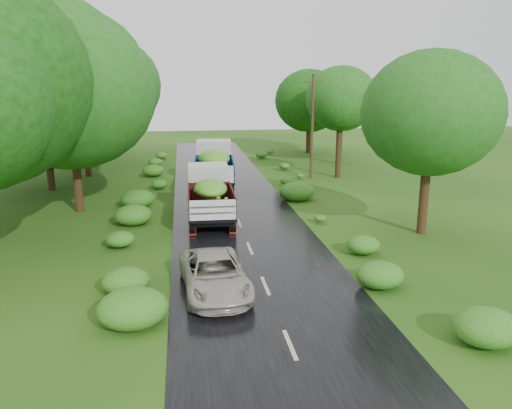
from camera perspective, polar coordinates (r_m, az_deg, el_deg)
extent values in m
plane|color=#1A460F|center=(13.93, 3.90, -15.75)|extent=(120.00, 120.00, 0.00)
cube|color=black|center=(18.35, 0.56, -8.07)|extent=(6.50, 80.00, 0.02)
cube|color=#BFB78C|center=(13.92, 3.91, -15.67)|extent=(0.12, 1.60, 0.00)
cube|color=#BFB78C|center=(17.44, 1.08, -9.25)|extent=(0.12, 1.60, 0.00)
cube|color=#BFB78C|center=(21.13, -0.72, -5.02)|extent=(0.12, 1.60, 0.00)
cube|color=#BFB78C|center=(24.92, -1.96, -2.05)|extent=(0.12, 1.60, 0.00)
cube|color=#BFB78C|center=(28.76, -2.87, 0.12)|extent=(0.12, 1.60, 0.00)
cube|color=#BFB78C|center=(32.64, -3.56, 1.79)|extent=(0.12, 1.60, 0.00)
cube|color=#BFB78C|center=(36.55, -4.11, 3.09)|extent=(0.12, 1.60, 0.00)
cube|color=#BFB78C|center=(40.48, -4.55, 4.15)|extent=(0.12, 1.60, 0.00)
cube|color=#BFB78C|center=(44.42, -4.91, 5.02)|extent=(0.12, 1.60, 0.00)
cube|color=#BFB78C|center=(48.37, -5.22, 5.74)|extent=(0.12, 1.60, 0.00)
cube|color=#BFB78C|center=(52.32, -5.48, 6.36)|extent=(0.12, 1.60, 0.00)
cube|color=black|center=(25.15, -5.25, -0.55)|extent=(1.72, 5.36, 0.27)
cylinder|color=black|center=(27.05, -7.36, 0.12)|extent=(0.28, 0.95, 0.95)
cylinder|color=black|center=(27.11, -3.48, 0.24)|extent=(0.28, 0.95, 0.95)
cylinder|color=black|center=(24.00, -7.31, -1.67)|extent=(0.28, 0.95, 0.95)
cylinder|color=black|center=(24.07, -2.93, -1.53)|extent=(0.28, 0.95, 0.95)
cylinder|color=black|center=(23.07, -7.29, -2.31)|extent=(0.28, 0.95, 0.95)
cylinder|color=black|center=(23.14, -2.74, -2.16)|extent=(0.28, 0.95, 0.95)
cube|color=#691909|center=(22.82, -7.27, -3.04)|extent=(0.32, 0.04, 0.43)
cube|color=#691909|center=(22.89, -2.66, -2.88)|extent=(0.32, 0.04, 0.43)
cube|color=silver|center=(27.00, -5.49, 2.69)|extent=(2.12, 1.83, 1.80)
cube|color=black|center=(24.14, -5.16, -0.66)|extent=(2.24, 4.10, 0.15)
cube|color=#4F0E14|center=(23.99, -7.69, 0.47)|extent=(0.14, 4.07, 0.90)
cube|color=#4F0E14|center=(24.07, -2.69, 0.63)|extent=(0.14, 4.07, 0.90)
cube|color=#4F0E14|center=(25.96, -5.38, 1.57)|extent=(2.18, 0.11, 0.90)
cube|color=silver|center=(22.07, -4.96, -0.64)|extent=(2.18, 0.11, 0.90)
ellipsoid|color=#338D19|center=(23.88, -5.21, 1.87)|extent=(1.88, 3.45, 0.95)
cube|color=black|center=(32.97, -4.78, 3.08)|extent=(2.23, 6.12, 0.30)
cylinder|color=black|center=(35.17, -6.47, 3.46)|extent=(0.37, 1.08, 1.07)
cylinder|color=black|center=(35.16, -3.09, 3.53)|extent=(0.37, 1.08, 1.07)
cylinder|color=black|center=(31.68, -6.65, 2.29)|extent=(0.37, 1.08, 1.07)
cylinder|color=black|center=(31.68, -2.90, 2.37)|extent=(0.37, 1.08, 1.07)
cylinder|color=black|center=(30.61, -6.71, 1.88)|extent=(0.37, 1.08, 1.07)
cylinder|color=black|center=(30.61, -2.83, 1.96)|extent=(0.37, 1.08, 1.07)
cube|color=#691909|center=(30.31, -6.72, 1.30)|extent=(0.37, 0.07, 0.48)
cube|color=#691909|center=(30.30, -2.80, 1.38)|extent=(0.37, 0.07, 0.48)
cube|color=silver|center=(35.15, -4.83, 5.68)|extent=(2.48, 2.18, 2.03)
cube|color=black|center=(31.83, -4.79, 3.11)|extent=(2.75, 4.74, 0.17)
cube|color=navy|center=(31.74, -6.95, 4.12)|extent=(0.38, 4.59, 1.01)
cube|color=navy|center=(31.74, -2.66, 4.21)|extent=(0.38, 4.59, 1.01)
cube|color=navy|center=(33.94, -4.81, 4.81)|extent=(2.46, 0.24, 1.01)
cube|color=silver|center=(29.50, -4.80, 3.42)|extent=(2.46, 0.24, 1.01)
ellipsoid|color=#338D19|center=(31.62, -4.83, 5.31)|extent=(2.31, 3.98, 1.07)
imported|color=#B2AA9E|center=(16.77, -4.76, -7.97)|extent=(2.40, 4.62, 1.24)
cylinder|color=#382616|center=(35.95, 6.44, 8.75)|extent=(0.22, 0.22, 7.36)
cube|color=#382616|center=(35.80, 6.58, 13.74)|extent=(1.29, 0.23, 0.09)
cylinder|color=black|center=(28.15, -20.04, 6.36)|extent=(0.45, 0.45, 7.16)
ellipsoid|color=#103D0B|center=(27.96, -20.51, 11.89)|extent=(4.19, 4.19, 3.77)
cylinder|color=black|center=(34.50, -22.87, 7.92)|extent=(0.47, 0.47, 7.81)
ellipsoid|color=#103D0B|center=(34.37, -23.35, 12.83)|extent=(4.90, 4.90, 4.41)
cylinder|color=black|center=(38.63, -18.99, 8.43)|extent=(0.46, 0.46, 7.34)
ellipsoid|color=#103D0B|center=(38.49, -19.33, 12.56)|extent=(3.87, 3.87, 3.49)
cylinder|color=black|center=(43.19, -19.24, 9.81)|extent=(0.49, 0.49, 8.68)
ellipsoid|color=#103D0B|center=(43.12, -19.60, 14.18)|extent=(4.58, 4.58, 4.12)
cylinder|color=black|center=(48.70, -16.41, 9.65)|extent=(0.46, 0.46, 7.39)
ellipsoid|color=#103D0B|center=(48.60, -16.64, 12.94)|extent=(4.40, 4.40, 3.96)
cylinder|color=black|center=(23.83, 18.90, 4.12)|extent=(0.43, 0.43, 6.26)
ellipsoid|color=#185816|center=(23.57, 19.36, 9.82)|extent=(3.50, 3.50, 3.15)
cylinder|color=black|center=(36.68, 9.47, 7.38)|extent=(0.41, 0.41, 5.62)
ellipsoid|color=#185816|center=(36.50, 9.60, 10.71)|extent=(2.59, 2.59, 2.34)
cylinder|color=black|center=(42.88, 9.61, 8.70)|extent=(0.43, 0.43, 6.20)
ellipsoid|color=#185816|center=(42.73, 9.74, 11.85)|extent=(3.45, 3.45, 3.11)
cylinder|color=black|center=(49.34, 6.03, 9.19)|extent=(0.42, 0.42, 5.70)
ellipsoid|color=#185816|center=(49.21, 6.10, 11.71)|extent=(3.65, 3.65, 3.28)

